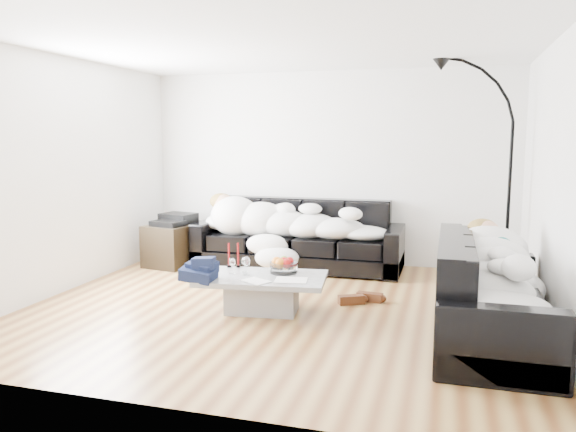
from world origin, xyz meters
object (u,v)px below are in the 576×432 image
(candle_right, at_px, (238,255))
(wine_glass_b, at_px, (232,266))
(fruit_bowl, at_px, (284,264))
(av_cabinet, at_px, (176,244))
(candle_left, at_px, (229,255))
(shoes, at_px, (360,298))
(sleeper_back, at_px, (297,220))
(floor_lamp, at_px, (509,187))
(stereo, at_px, (175,219))
(coffee_table, at_px, (262,294))
(sofa_back, at_px, (298,234))
(wine_glass_c, at_px, (246,266))
(sofa_right, at_px, (493,290))
(sleeper_right, at_px, (494,265))
(wine_glass_a, at_px, (245,265))

(candle_right, bearing_deg, wine_glass_b, -80.45)
(fruit_bowl, distance_m, av_cabinet, 2.47)
(candle_left, distance_m, shoes, 1.44)
(wine_glass_b, bearing_deg, sleeper_back, 85.25)
(sleeper_back, xyz_separation_m, floor_lamp, (2.55, -0.23, 0.51))
(stereo, bearing_deg, shoes, -10.24)
(coffee_table, bearing_deg, sleeper_back, 94.71)
(coffee_table, relative_size, candle_right, 4.85)
(stereo, bearing_deg, sofa_back, 21.75)
(wine_glass_c, bearing_deg, floor_lamp, 33.18)
(sleeper_back, distance_m, wine_glass_c, 1.91)
(wine_glass_c, relative_size, stereo, 0.41)
(wine_glass_b, height_order, av_cabinet, av_cabinet)
(coffee_table, distance_m, stereo, 2.50)
(candle_left, xyz_separation_m, av_cabinet, (-1.35, 1.41, -0.21))
(sofa_right, bearing_deg, wine_glass_b, 86.16)
(sofa_right, distance_m, sleeper_right, 0.21)
(wine_glass_a, height_order, wine_glass_b, wine_glass_b)
(sleeper_back, xyz_separation_m, sleeper_right, (2.28, -2.06, -0.01))
(wine_glass_c, relative_size, candle_right, 0.71)
(wine_glass_c, bearing_deg, av_cabinet, 134.43)
(wine_glass_b, relative_size, candle_right, 0.61)
(wine_glass_b, xyz_separation_m, wine_glass_c, (0.15, -0.01, 0.01))
(sofa_back, bearing_deg, floor_lamp, -6.32)
(coffee_table, bearing_deg, sofa_right, -4.32)
(sofa_back, xyz_separation_m, av_cabinet, (-1.65, -0.28, -0.17))
(sleeper_back, bearing_deg, candle_right, -97.27)
(wine_glass_c, distance_m, av_cabinet, 2.35)
(sofa_back, relative_size, wine_glass_a, 17.73)
(coffee_table, height_order, shoes, coffee_table)
(candle_left, bearing_deg, sleeper_back, 79.77)
(candle_right, xyz_separation_m, av_cabinet, (-1.44, 1.38, -0.21))
(shoes, bearing_deg, wine_glass_c, -168.10)
(av_cabinet, bearing_deg, fruit_bowl, -27.13)
(sleeper_back, height_order, wine_glass_c, sleeper_back)
(floor_lamp, bearing_deg, candle_right, -138.54)
(fruit_bowl, xyz_separation_m, candle_right, (-0.53, 0.10, 0.04))
(wine_glass_c, bearing_deg, fruit_bowl, 30.63)
(candle_left, bearing_deg, wine_glass_a, -34.86)
(wine_glass_a, bearing_deg, av_cabinet, 135.21)
(sofa_right, height_order, fruit_bowl, sofa_right)
(sleeper_back, distance_m, candle_left, 1.67)
(stereo, bearing_deg, sleeper_back, 20.05)
(candle_right, bearing_deg, stereo, 136.23)
(coffee_table, bearing_deg, av_cabinet, 137.21)
(sleeper_back, xyz_separation_m, stereo, (-1.65, -0.23, -0.03))
(candle_right, bearing_deg, candle_left, -161.90)
(candle_right, bearing_deg, sofa_right, -10.23)
(fruit_bowl, distance_m, wine_glass_c, 0.38)
(floor_lamp, bearing_deg, sofa_right, -83.43)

